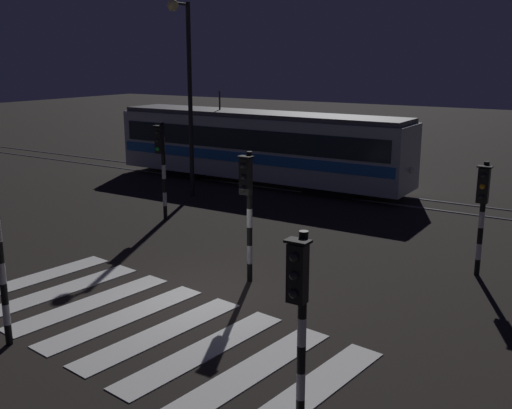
% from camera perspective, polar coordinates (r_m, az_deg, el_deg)
% --- Properties ---
extents(ground_plane, '(120.00, 120.00, 0.00)m').
position_cam_1_polar(ground_plane, '(14.91, -5.42, -8.53)').
color(ground_plane, black).
extents(rail_near, '(80.00, 0.12, 0.03)m').
position_cam_1_polar(rail_near, '(24.54, 11.13, 0.26)').
color(rail_near, '#59595E').
rests_on(rail_near, ground).
extents(rail_far, '(80.00, 0.12, 0.03)m').
position_cam_1_polar(rail_far, '(25.85, 12.30, 0.89)').
color(rail_far, '#59595E').
rests_on(rail_far, ground).
extents(crosswalk_zebra, '(9.81, 5.38, 0.02)m').
position_cam_1_polar(crosswalk_zebra, '(13.51, -10.76, -11.13)').
color(crosswalk_zebra, silver).
rests_on(crosswalk_zebra, ground).
extents(traffic_light_corner_far_left, '(0.36, 0.42, 3.45)m').
position_cam_1_polar(traffic_light_corner_far_left, '(21.25, -8.93, 4.51)').
color(traffic_light_corner_far_left, black).
rests_on(traffic_light_corner_far_left, ground).
extents(traffic_light_median_centre, '(0.36, 0.42, 3.39)m').
position_cam_1_polar(traffic_light_median_centre, '(15.00, -0.80, 0.64)').
color(traffic_light_median_centre, black).
rests_on(traffic_light_median_centre, ground).
extents(traffic_light_corner_near_right, '(0.36, 0.42, 3.19)m').
position_cam_1_polar(traffic_light_corner_near_right, '(9.07, 4.14, -9.25)').
color(traffic_light_corner_near_right, black).
rests_on(traffic_light_corner_near_right, ground).
extents(traffic_light_corner_far_right, '(0.36, 0.42, 3.06)m').
position_cam_1_polar(traffic_light_corner_far_right, '(16.54, 20.65, 0.22)').
color(traffic_light_corner_far_right, black).
rests_on(traffic_light_corner_far_right, ground).
extents(street_lamp_trackside_left, '(0.44, 1.21, 7.76)m').
position_cam_1_polar(street_lamp_trackside_left, '(24.47, -6.65, 11.89)').
color(street_lamp_trackside_left, black).
rests_on(street_lamp_trackside_left, ground).
extents(tram, '(14.34, 2.58, 4.15)m').
position_cam_1_polar(tram, '(27.47, 0.21, 5.63)').
color(tram, '#B2BCC1').
rests_on(tram, ground).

